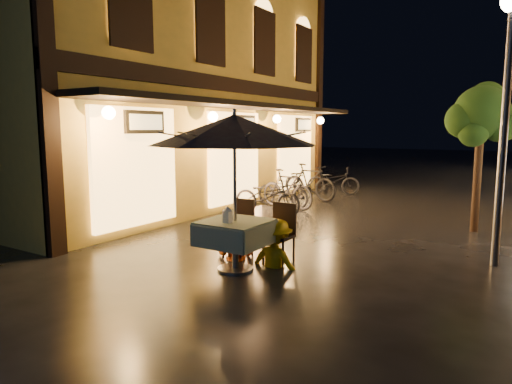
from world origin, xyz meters
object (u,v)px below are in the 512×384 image
Objects in this scene: person_yellow at (276,220)px; person_orange at (235,215)px; cafe_table at (235,233)px; streetlamp_near at (508,79)px; patio_umbrella at (234,130)px; table_lantern at (228,214)px; bicycle_0 at (267,196)px.

person_orange is at bearing -3.05° from person_yellow.
person_yellow is at bearing 52.57° from cafe_table.
person_orange is (-3.78, -1.80, -2.19)m from streetlamp_near.
patio_umbrella is 10.20× the size of table_lantern.
streetlamp_near is 4.12m from person_yellow.
streetlamp_near is 4.70m from table_lantern.
cafe_table is 0.39× the size of patio_umbrella.
bicycle_0 is at bearing 114.80° from cafe_table.
streetlamp_near reaches higher than cafe_table.
cafe_table is 0.69m from person_yellow.
streetlamp_near is 4.75m from cafe_table.
patio_umbrella is at bearing 53.21° from person_yellow.
streetlamp_near is 4.27× the size of cafe_table.
person_yellow is 4.37m from bicycle_0.
patio_umbrella is 1.75× the size of person_orange.
person_orange is 0.80× the size of bicycle_0.
cafe_table is (-3.37, -2.39, -2.33)m from streetlamp_near.
patio_umbrella reaches higher than table_lantern.
patio_umbrella reaches higher than person_yellow.
cafe_table is at bearing 153.43° from patio_umbrella.
patio_umbrella is at bearing -159.82° from bicycle_0.
table_lantern is 0.90m from person_orange.
cafe_table is 3.96× the size of table_lantern.
cafe_table is at bearing 114.92° from person_orange.
cafe_table is at bearing -159.82° from bicycle_0.
cafe_table is 4.63m from bicycle_0.
person_orange is at bearing 124.34° from cafe_table.
bicycle_0 is at bearing 113.83° from table_lantern.
person_orange is at bearing 117.23° from table_lantern.
person_orange is (-0.40, 0.59, 0.14)m from cafe_table.
streetlamp_near is at bearing -147.26° from person_yellow.
person_yellow is (0.41, 0.54, 0.15)m from cafe_table.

